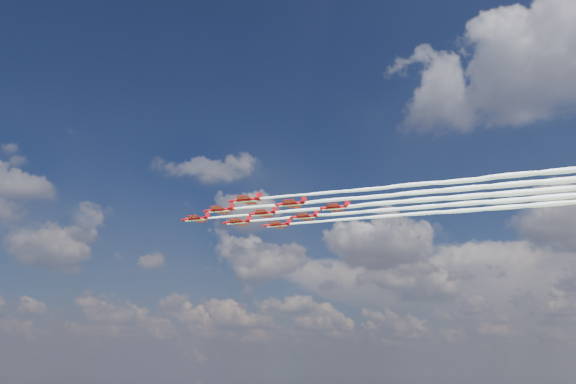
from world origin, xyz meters
name	(u,v)px	position (x,y,z in m)	size (l,w,h in m)	color
jet_lead	(361,205)	(32.45, 10.98, 86.32)	(102.87, 46.66, 2.56)	#AF0912
jet_row2_port	(397,195)	(45.50, 8.65, 86.32)	(102.87, 46.66, 2.56)	#AF0912
jet_row2_starb	(402,209)	(39.80, 22.01, 86.32)	(102.87, 46.66, 2.56)	#AF0912
jet_row3_port	(438,183)	(58.55, 6.32, 86.32)	(102.87, 46.66, 2.56)	#AF0912
jet_row3_centre	(440,199)	(52.84, 19.68, 86.32)	(102.87, 46.66, 2.56)	#AF0912
jet_row3_starb	(442,212)	(47.14, 33.05, 86.32)	(102.87, 46.66, 2.56)	#AF0912
jet_row4_port	(483,187)	(65.89, 17.35, 86.32)	(102.87, 46.66, 2.56)	#AF0912
jet_row4_starb	(481,203)	(60.19, 30.72, 86.32)	(102.87, 46.66, 2.56)	#AF0912
jet_tail	(526,192)	(73.23, 28.39, 86.32)	(102.87, 46.66, 2.56)	#AF0912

